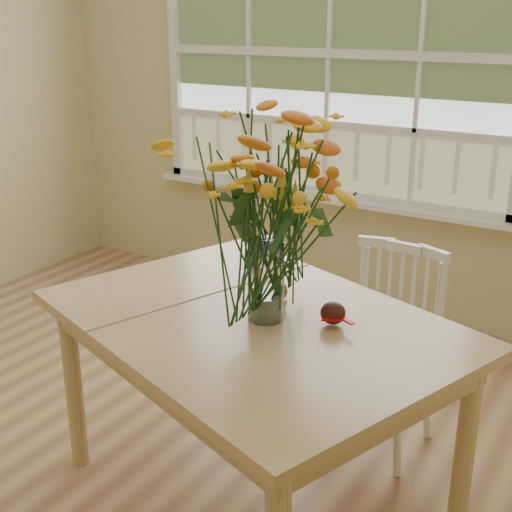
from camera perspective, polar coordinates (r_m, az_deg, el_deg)
The scene contains 9 objects.
floor at distance 2.96m, azimuth -15.09°, elevation -18.05°, with size 4.00×4.50×0.01m, color #946C48.
wall_back at distance 4.22m, azimuth 6.22°, elevation 13.76°, with size 4.00×0.02×2.70m, color #D0C685.
window at distance 4.17m, azimuth 6.08°, elevation 16.20°, with size 2.42×0.12×1.74m.
dining_table at distance 2.45m, azimuth -0.25°, elevation -7.02°, with size 1.69×1.44×0.77m.
windsor_chair at distance 2.96m, azimuth 11.05°, elevation -6.58°, with size 0.42×0.40×0.86m.
flower_vase at distance 2.25m, azimuth 0.86°, elevation 4.61°, with size 0.59×0.59×0.70m.
pumpkin at distance 2.38m, azimuth 0.88°, elevation -4.44°, with size 0.09×0.09×0.07m, color orange.
turkey_figurine at distance 2.52m, azimuth 1.86°, elevation -2.87°, with size 0.11×0.10×0.11m.
dark_gourd at distance 2.35m, azimuth 6.43°, elevation -4.83°, with size 0.13×0.09×0.08m.
Camera 1 is at (1.80, -1.54, 1.78)m, focal length 48.00 mm.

